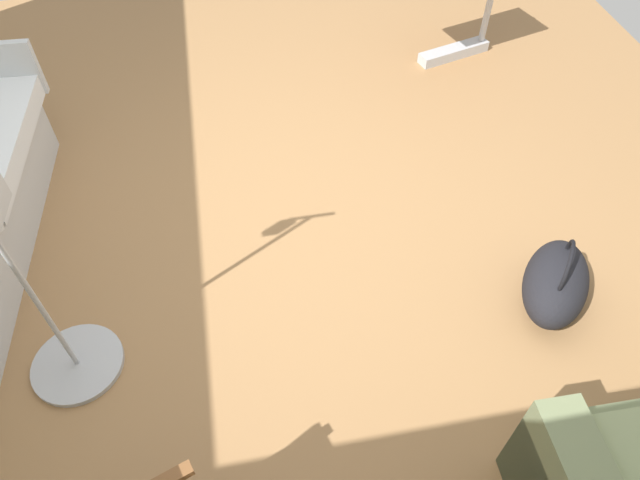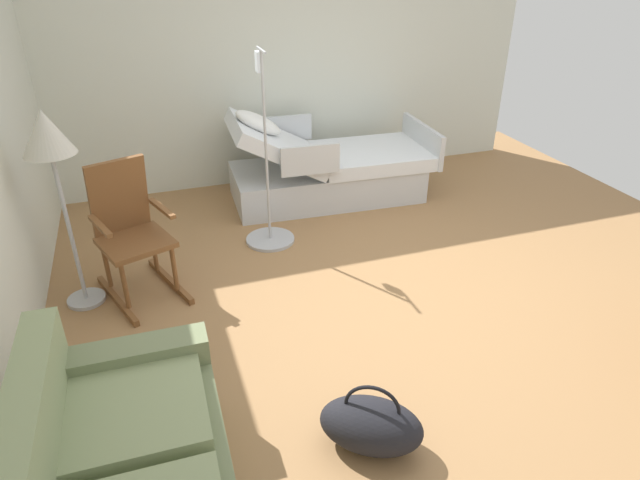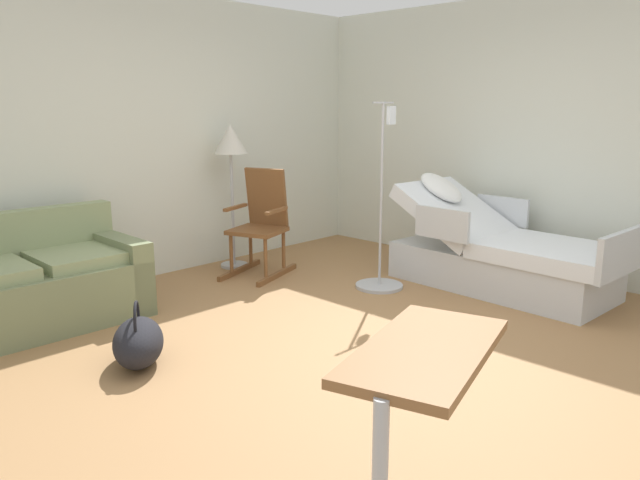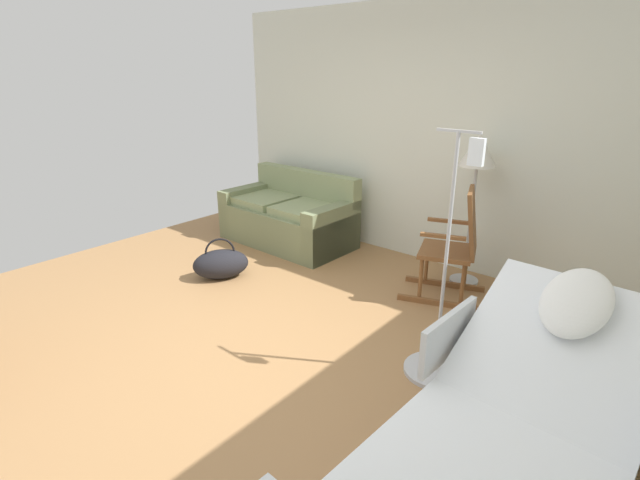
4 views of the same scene
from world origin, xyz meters
TOP-DOWN VIEW (x-y plane):
  - ground_plane at (0.00, 0.00)m, footprint 6.42×6.42m
  - duffel_bag at (-1.34, 0.77)m, footprint 0.58×0.64m
  - iv_pole at (1.10, 0.71)m, footprint 0.44×0.44m

SIDE VIEW (x-z plane):
  - ground_plane at x=0.00m, z-range 0.00..0.00m
  - duffel_bag at x=-1.34m, z-range -0.06..0.37m
  - iv_pole at x=1.10m, z-range -0.59..1.09m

